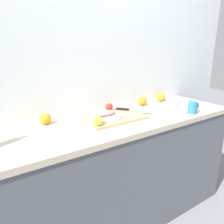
{
  "coord_description": "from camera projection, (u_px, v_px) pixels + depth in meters",
  "views": [
    {
      "loc": [
        -0.89,
        -1.28,
        1.44
      ],
      "look_at": [
        -0.02,
        0.04,
        0.95
      ],
      "focal_mm": 35.55,
      "sensor_mm": 36.0,
      "label": 1
    }
  ],
  "objects": [
    {
      "name": "ground_plane",
      "position": [
        116.0,
        218.0,
        1.91
      ],
      "size": [
        12.0,
        12.0,
        0.0
      ],
      "primitive_type": "plane",
      "color": "slate"
    },
    {
      "name": "chef_knife",
      "position": [
        129.0,
        110.0,
        1.78
      ],
      "size": [
        0.21,
        0.24,
        0.02
      ],
      "rotation": [
        0.0,
        0.0,
        -0.88
      ],
      "color": "silver",
      "rests_on": "cutting_board"
    },
    {
      "name": "orange_0",
      "position": [
        45.0,
        119.0,
        1.53
      ],
      "size": [
        0.08,
        0.08,
        0.08
      ],
      "primitive_type": "sphere",
      "color": "orange",
      "rests_on": "kitchen_counter"
    },
    {
      "name": "orange_2",
      "position": [
        142.0,
        101.0,
        2.01
      ],
      "size": [
        0.08,
        0.08,
        0.08
      ],
      "primitive_type": "sphere",
      "color": "orange",
      "rests_on": "kitchen_counter"
    },
    {
      "name": "tomato_0",
      "position": [
        109.0,
        107.0,
        1.78
      ],
      "size": [
        0.06,
        0.06,
        0.06
      ],
      "primitive_type": "sphere",
      "color": "red",
      "rests_on": "cutting_board"
    },
    {
      "name": "cutting_board",
      "position": [
        112.0,
        117.0,
        1.66
      ],
      "size": [
        0.45,
        0.32,
        0.02
      ],
      "primitive_type": "cube",
      "color": "tan",
      "rests_on": "kitchen_counter"
    },
    {
      "name": "lemon_0",
      "position": [
        98.0,
        121.0,
        1.46
      ],
      "size": [
        0.06,
        0.06,
        0.06
      ],
      "primitive_type": "sphere",
      "color": "yellow",
      "rests_on": "cutting_board"
    },
    {
      "name": "fish_fillet",
      "position": [
        106.0,
        113.0,
        1.62
      ],
      "size": [
        0.17,
        0.07,
        0.04
      ],
      "primitive_type": "ellipsoid",
      "color": "tan",
      "rests_on": "white_plate"
    },
    {
      "name": "orange_1",
      "position": [
        161.0,
        97.0,
        2.15
      ],
      "size": [
        0.08,
        0.08,
        0.08
      ],
      "primitive_type": "sphere",
      "color": "orange",
      "rests_on": "kitchen_counter"
    },
    {
      "name": "back_wall",
      "position": [
        94.0,
        68.0,
        1.8
      ],
      "size": [
        3.2,
        0.05,
        2.5
      ],
      "primitive_type": "cube",
      "color": "silver",
      "rests_on": "ground_plane"
    },
    {
      "name": "white_plate",
      "position": [
        106.0,
        116.0,
        1.62
      ],
      "size": [
        0.23,
        0.23,
        0.01
      ],
      "primitive_type": "cylinder",
      "color": "white",
      "rests_on": "cutting_board"
    },
    {
      "name": "kitchen_counter",
      "position": [
        116.0,
        172.0,
        1.78
      ],
      "size": [
        2.0,
        0.6,
        0.9
      ],
      "color": "#4C5159",
      "rests_on": "ground_plane"
    },
    {
      "name": "coffee_mug_0",
      "position": [
        193.0,
        107.0,
        1.77
      ],
      "size": [
        0.11,
        0.07,
        0.1
      ],
      "color": "#2672B2",
      "rests_on": "kitchen_counter"
    }
  ]
}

